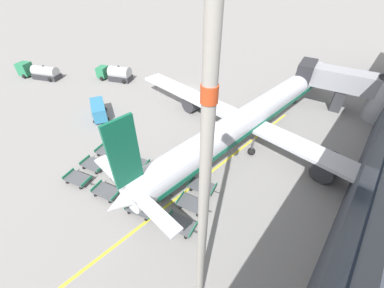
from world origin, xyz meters
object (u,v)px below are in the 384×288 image
Objects in this scene: fuel_tanker_secondary at (117,74)px; baggage_dolly_row_mid_a_col_d at (192,204)px; apron_light_mast at (205,186)px; service_van at (99,110)px; baggage_dolly_row_mid_b_col_b at (137,163)px; baggage_dolly_row_near_col_d at (180,224)px; baggage_dolly_row_mid_b_col_c at (168,173)px; baggage_dolly_row_mid_b_col_a at (108,152)px; baggage_dolly_row_mid_a_col_b at (122,175)px; baggage_dolly_row_mid_a_col_a at (94,165)px; fuel_tanker_primary at (41,72)px; baggage_dolly_row_near_col_c at (141,208)px; baggage_dolly_row_mid_a_col_c at (156,189)px; baggage_dolly_row_near_col_b at (107,192)px; baggage_dolly_row_mid_b_col_d at (202,186)px; airplane at (253,116)px; baggage_dolly_row_near_col_a at (78,179)px.

fuel_tanker_secondary is 35.56m from baggage_dolly_row_mid_a_col_d.
service_van is at bearing 160.61° from apron_light_mast.
service_van is 1.46× the size of baggage_dolly_row_mid_b_col_b.
baggage_dolly_row_mid_a_col_d is (-0.67, 2.57, 0.00)m from baggage_dolly_row_near_col_d.
baggage_dolly_row_mid_b_col_c is (-5.09, 1.56, 0.00)m from baggage_dolly_row_mid_a_col_d.
baggage_dolly_row_mid_b_col_a is at bearing -27.66° from service_van.
baggage_dolly_row_mid_a_col_d is (8.90, 2.15, 0.00)m from baggage_dolly_row_mid_a_col_b.
baggage_dolly_row_mid_a_col_b is at bearing 15.30° from baggage_dolly_row_mid_a_col_a.
apron_light_mast is at bearing -15.26° from baggage_dolly_row_mid_b_col_a.
baggage_dolly_row_mid_a_col_a is 0.17× the size of apron_light_mast.
service_van is (22.94, -0.92, 0.00)m from fuel_tanker_primary.
baggage_dolly_row_mid_a_col_c is (-0.70, 2.78, 0.00)m from baggage_dolly_row_near_col_c.
baggage_dolly_row_mid_a_col_c is at bearing -8.04° from fuel_tanker_primary.
fuel_tanker_secondary is 26.33m from baggage_dolly_row_mid_a_col_a.
baggage_dolly_row_near_col_c is at bearing 166.00° from apron_light_mast.
baggage_dolly_row_near_col_b is at bearing -167.75° from baggage_dolly_row_near_col_c.
baggage_dolly_row_near_col_b is 1.00× the size of baggage_dolly_row_mid_a_col_b.
fuel_tanker_primary is 37.52m from baggage_dolly_row_mid_a_col_b.
baggage_dolly_row_mid_b_col_d is at bearing -20.69° from fuel_tanker_secondary.
airplane is 15.52m from baggage_dolly_row_mid_a_col_d.
baggage_dolly_row_near_col_b is at bearing -78.11° from baggage_dolly_row_mid_b_col_b.
service_van is 20.66m from baggage_dolly_row_near_col_c.
baggage_dolly_row_near_col_c is (-2.01, -18.94, -2.78)m from airplane.
baggage_dolly_row_near_col_b is 18.87m from apron_light_mast.
baggage_dolly_row_mid_a_col_b is at bearing 45.99° from baggage_dolly_row_near_col_a.
baggage_dolly_row_mid_a_col_d is (13.08, 3.30, 0.00)m from baggage_dolly_row_mid_a_col_a.
baggage_dolly_row_mid_b_col_b is at bearing 156.80° from apron_light_mast.
baggage_dolly_row_mid_b_col_b is 1.00× the size of baggage_dolly_row_mid_b_col_d.
baggage_dolly_row_near_col_c is 2.87m from baggage_dolly_row_mid_a_col_c.
baggage_dolly_row_mid_a_col_d is (12.40, 5.78, 0.00)m from baggage_dolly_row_near_col_a.
baggage_dolly_row_mid_b_col_a is at bearing -39.36° from fuel_tanker_secondary.
baggage_dolly_row_mid_a_col_c is at bearing 162.51° from baggage_dolly_row_near_col_d.
baggage_dolly_row_near_col_b is at bearing -149.95° from baggage_dolly_row_mid_a_col_d.
apron_light_mast reaches higher than baggage_dolly_row_mid_a_col_d.
baggage_dolly_row_near_col_b is at bearing -75.52° from baggage_dolly_row_mid_a_col_b.
baggage_dolly_row_near_col_c is at bearing -16.43° from baggage_dolly_row_mid_b_col_a.
baggage_dolly_row_mid_b_col_a is 9.01m from baggage_dolly_row_mid_b_col_c.
baggage_dolly_row_near_col_c is 15.89m from apron_light_mast.
baggage_dolly_row_mid_a_col_c is 1.00× the size of baggage_dolly_row_mid_a_col_d.
baggage_dolly_row_mid_a_col_a and baggage_dolly_row_mid_b_col_b have the same top height.
baggage_dolly_row_mid_b_col_c is at bearing 63.66° from baggage_dolly_row_near_col_b.
baggage_dolly_row_near_col_d and baggage_dolly_row_mid_a_col_c have the same top height.
fuel_tanker_primary is at bearing 170.91° from baggage_dolly_row_near_col_d.
airplane is at bearing 52.69° from baggage_dolly_row_mid_b_col_a.
baggage_dolly_row_near_col_a and baggage_dolly_row_mid_a_col_b have the same top height.
apron_light_mast is (10.16, -5.14, 12.54)m from baggage_dolly_row_mid_a_col_c.
baggage_dolly_row_mid_a_col_a is (-4.86, 1.46, 0.00)m from baggage_dolly_row_near_col_b.
baggage_dolly_row_mid_a_col_d is at bearing -9.81° from service_van.
baggage_dolly_row_mid_b_col_a is (31.95, -5.63, -0.79)m from fuel_tanker_primary.
apron_light_mast is at bearing -26.83° from baggage_dolly_row_mid_a_col_c.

